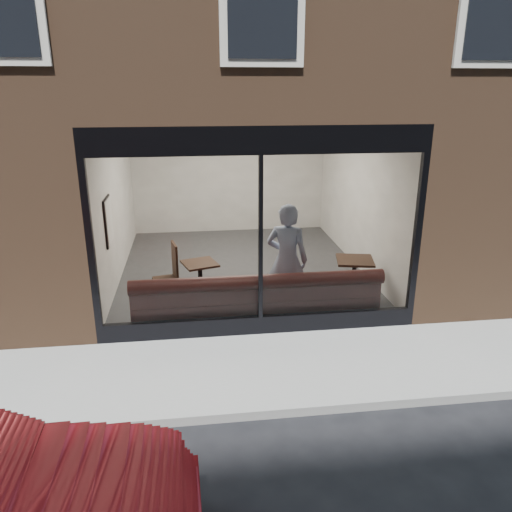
{
  "coord_description": "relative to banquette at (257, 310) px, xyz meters",
  "views": [
    {
      "loc": [
        -0.98,
        -4.96,
        3.72
      ],
      "look_at": [
        -0.02,
        2.4,
        1.18
      ],
      "focal_mm": 35.0,
      "sensor_mm": 36.0,
      "label": 1
    }
  ],
  "objects": [
    {
      "name": "host_building_pier_left",
      "position": [
        -3.75,
        5.55,
        1.38
      ],
      "size": [
        2.5,
        12.0,
        3.2
      ],
      "primitive_type": "cube",
      "color": "brown",
      "rests_on": "ground"
    },
    {
      "name": "storefront_glass",
      "position": [
        0.0,
        -0.43,
        1.33
      ],
      "size": [
        4.8,
        0.0,
        4.8
      ],
      "primitive_type": "plane",
      "rotation": [
        1.57,
        0.0,
        0.0
      ],
      "color": "white",
      "rests_on": "storefront_kick"
    },
    {
      "name": "storefront_kick",
      "position": [
        0.0,
        -0.4,
        -0.08
      ],
      "size": [
        5.0,
        0.1,
        0.3
      ],
      "primitive_type": "cube",
      "color": "black",
      "rests_on": "ground"
    },
    {
      "name": "kerb_near",
      "position": [
        0.0,
        -2.5,
        -0.17
      ],
      "size": [
        40.0,
        0.1,
        0.12
      ],
      "primitive_type": "cube",
      "color": "gray",
      "rests_on": "ground"
    },
    {
      "name": "wall_poster",
      "position": [
        -2.45,
        1.35,
        1.23
      ],
      "size": [
        0.02,
        0.59,
        0.78
      ],
      "primitive_type": "cube",
      "color": "white",
      "rests_on": "cafe_wall_left"
    },
    {
      "name": "cafe_wall_back",
      "position": [
        0.0,
        5.54,
        1.37
      ],
      "size": [
        5.0,
        0.0,
        5.0
      ],
      "primitive_type": "plane",
      "rotation": [
        1.57,
        0.0,
        0.0
      ],
      "color": "beige",
      "rests_on": "ground"
    },
    {
      "name": "cafe_wall_right",
      "position": [
        2.49,
        2.55,
        1.37
      ],
      "size": [
        0.0,
        6.0,
        6.0
      ],
      "primitive_type": "plane",
      "rotation": [
        1.57,
        0.0,
        -1.57
      ],
      "color": "beige",
      "rests_on": "ground"
    },
    {
      "name": "storefront_header",
      "position": [
        0.0,
        -0.4,
        2.77
      ],
      "size": [
        5.0,
        0.1,
        0.4
      ],
      "primitive_type": "cube",
      "color": "black",
      "rests_on": "host_building_upper"
    },
    {
      "name": "host_building_backfill",
      "position": [
        0.0,
        8.55,
        1.38
      ],
      "size": [
        5.0,
        6.0,
        3.2
      ],
      "primitive_type": "cube",
      "color": "brown",
      "rests_on": "ground"
    },
    {
      "name": "person",
      "position": [
        0.55,
        0.33,
        0.73
      ],
      "size": [
        0.82,
        0.7,
        1.92
      ],
      "primitive_type": "imported",
      "rotation": [
        0.0,
        0.0,
        2.74
      ],
      "color": "#95A4C6",
      "rests_on": "cafe_floor"
    },
    {
      "name": "cafe_table_left",
      "position": [
        -0.9,
        0.94,
        0.52
      ],
      "size": [
        0.71,
        0.71,
        0.04
      ],
      "primitive_type": "cube",
      "rotation": [
        0.0,
        0.0,
        0.3
      ],
      "color": "black",
      "rests_on": "cafe_floor"
    },
    {
      "name": "storefront_mullion",
      "position": [
        0.0,
        -0.4,
        1.32
      ],
      "size": [
        0.06,
        0.1,
        2.5
      ],
      "primitive_type": "cube",
      "color": "black",
      "rests_on": "storefront_kick"
    },
    {
      "name": "cafe_ceiling",
      "position": [
        0.0,
        2.55,
        2.97
      ],
      "size": [
        6.0,
        6.0,
        0.0
      ],
      "primitive_type": "plane",
      "rotation": [
        3.14,
        0.0,
        0.0
      ],
      "color": "white",
      "rests_on": "host_building_upper"
    },
    {
      "name": "cafe_table_right",
      "position": [
        1.88,
        0.75,
        0.52
      ],
      "size": [
        0.76,
        0.76,
        0.04
      ],
      "primitive_type": "cube",
      "rotation": [
        0.0,
        0.0,
        -0.21
      ],
      "color": "black",
      "rests_on": "cafe_floor"
    },
    {
      "name": "sidewalk_near",
      "position": [
        0.0,
        -1.45,
        -0.22
      ],
      "size": [
        40.0,
        2.0,
        0.01
      ],
      "primitive_type": "cube",
      "color": "gray",
      "rests_on": "ground"
    },
    {
      "name": "cafe_wall_left",
      "position": [
        -2.49,
        2.55,
        1.37
      ],
      "size": [
        0.0,
        6.0,
        6.0
      ],
      "primitive_type": "plane",
      "rotation": [
        1.57,
        0.0,
        1.57
      ],
      "color": "beige",
      "rests_on": "ground"
    },
    {
      "name": "host_building_pier_right",
      "position": [
        3.75,
        5.55,
        1.38
      ],
      "size": [
        2.5,
        12.0,
        3.2
      ],
      "primitive_type": "cube",
      "color": "brown",
      "rests_on": "ground"
    },
    {
      "name": "ground",
      "position": [
        0.0,
        -2.45,
        -0.23
      ],
      "size": [
        120.0,
        120.0,
        0.0
      ],
      "primitive_type": "plane",
      "color": "black",
      "rests_on": "ground"
    },
    {
      "name": "cafe_chair_right",
      "position": [
        0.55,
        1.31,
        0.01
      ],
      "size": [
        0.56,
        0.56,
        0.04
      ],
      "primitive_type": "cube",
      "rotation": [
        0.0,
        0.0,
        3.37
      ],
      "color": "black",
      "rests_on": "cafe_floor"
    },
    {
      "name": "cafe_floor",
      "position": [
        0.0,
        2.55,
        -0.21
      ],
      "size": [
        6.0,
        6.0,
        0.0
      ],
      "primitive_type": "plane",
      "color": "#2D2D30",
      "rests_on": "ground"
    },
    {
      "name": "cafe_chair_left",
      "position": [
        -1.54,
        1.48,
        0.01
      ],
      "size": [
        0.54,
        0.54,
        0.04
      ],
      "primitive_type": "cube",
      "rotation": [
        0.0,
        0.0,
        3.35
      ],
      "color": "black",
      "rests_on": "cafe_floor"
    },
    {
      "name": "banquette",
      "position": [
        0.0,
        0.0,
        0.0
      ],
      "size": [
        4.0,
        0.55,
        0.45
      ],
      "primitive_type": "cube",
      "color": "#3C1517",
      "rests_on": "cafe_floor"
    }
  ]
}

